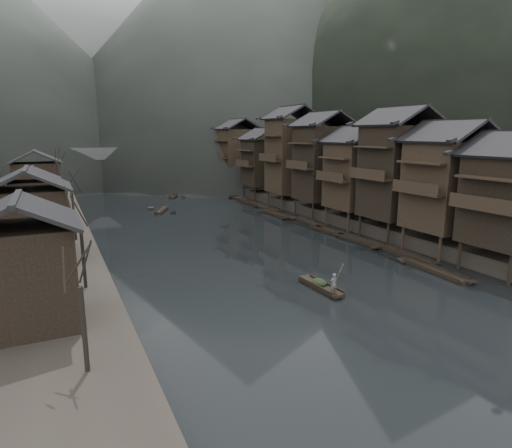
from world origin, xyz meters
TOP-DOWN VIEW (x-y plane):
  - water at (0.00, 0.00)m, footprint 300.00×300.00m
  - right_bank at (35.00, 40.00)m, footprint 40.00×200.00m
  - stilt_houses at (17.28, 19.99)m, footprint 9.00×67.60m
  - left_houses at (-20.50, 20.12)m, footprint 8.10×53.20m
  - bare_trees at (-17.00, 13.68)m, footprint 3.85×45.58m
  - moored_sampans at (12.27, 23.43)m, footprint 3.11×66.25m
  - midriver_boats at (-0.44, 42.20)m, footprint 9.45×19.92m
  - stone_bridge at (-0.00, 72.00)m, footprint 40.00×6.00m
  - hills at (7.32, 167.69)m, footprint 320.00×380.00m
  - hero_sampan at (-0.06, -4.46)m, footprint 1.29×5.22m
  - cargo_heap at (-0.05, -4.22)m, footprint 1.14×1.50m
  - boatman at (-0.14, -6.28)m, footprint 0.63×0.44m
  - bamboo_pole at (0.06, -6.28)m, footprint 0.81×2.61m

SIDE VIEW (x-z plane):
  - water at x=0.00m, z-range 0.00..0.00m
  - moored_sampans at x=12.27m, z-range -0.03..0.44m
  - hero_sampan at x=-0.06m, z-range -0.01..0.42m
  - midriver_boats at x=-0.44m, z-range -0.02..0.43m
  - cargo_heap at x=-0.05m, z-range 0.44..1.12m
  - right_bank at x=35.00m, z-range 0.00..1.80m
  - boatman at x=-0.14m, z-range 0.44..2.08m
  - bamboo_pole at x=0.06m, z-range 2.08..5.43m
  - stone_bridge at x=0.00m, z-range 0.61..9.61m
  - left_houses at x=-20.50m, z-range 1.30..10.02m
  - bare_trees at x=-17.00m, z-range 2.63..10.33m
  - stilt_houses at x=17.28m, z-range 0.71..17.43m
  - hills at x=7.32m, z-range -5.83..112.84m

